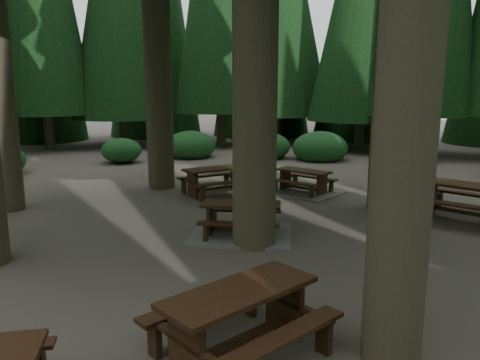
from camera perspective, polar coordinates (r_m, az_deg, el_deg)
The scene contains 7 objects.
ground at distance 9.49m, azimuth -3.16°, elevation -7.37°, with size 80.00×80.00×0.00m, color #574F47.
picnic_table_a at distance 9.71m, azimuth 0.14°, elevation -5.51°, with size 2.57×2.39×0.70m.
picnic_table_b at distance 13.38m, azimuth -3.07°, elevation 0.39°, with size 2.11×2.25×0.77m.
picnic_table_c at distance 13.70m, azimuth 7.70°, elevation -0.69°, with size 2.27×1.99×0.68m.
picnic_table_d at distance 11.89m, azimuth 25.83°, elevation -1.83°, with size 2.27×1.97×0.86m.
picnic_table_f at distance 5.49m, azimuth -0.00°, elevation -15.75°, with size 2.00×2.23×0.81m.
shrub_ring at distance 9.65m, azimuth 2.77°, elevation -4.55°, with size 23.86×24.64×1.49m.
Camera 1 is at (4.93, -7.52, 3.03)m, focal length 35.00 mm.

